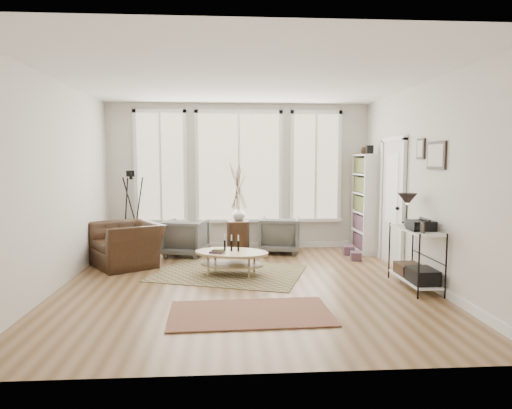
{
  "coord_description": "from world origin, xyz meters",
  "views": [
    {
      "loc": [
        -0.27,
        -6.42,
        1.8
      ],
      "look_at": [
        0.2,
        0.6,
        1.1
      ],
      "focal_mm": 32.0,
      "sensor_mm": 36.0,
      "label": 1
    }
  ],
  "objects": [
    {
      "name": "room",
      "position": [
        0.02,
        0.03,
        1.43
      ],
      "size": [
        5.5,
        5.54,
        2.9
      ],
      "color": "olive",
      "rests_on": "ground"
    },
    {
      "name": "bay_window",
      "position": [
        0.0,
        2.71,
        1.61
      ],
      "size": [
        4.14,
        0.12,
        2.24
      ],
      "color": "#D6B283",
      "rests_on": "ground"
    },
    {
      "name": "door",
      "position": [
        2.57,
        1.15,
        1.12
      ],
      "size": [
        0.09,
        1.06,
        2.22
      ],
      "color": "silver",
      "rests_on": "ground"
    },
    {
      "name": "bookcase",
      "position": [
        2.44,
        2.23,
        0.96
      ],
      "size": [
        0.31,
        0.85,
        2.06
      ],
      "color": "white",
      "rests_on": "ground"
    },
    {
      "name": "low_shelf",
      "position": [
        2.38,
        -0.3,
        0.51
      ],
      "size": [
        0.38,
        1.08,
        1.3
      ],
      "color": "white",
      "rests_on": "ground"
    },
    {
      "name": "wall_art",
      "position": [
        2.58,
        -0.27,
        1.88
      ],
      "size": [
        0.04,
        0.88,
        0.44
      ],
      "color": "black",
      "rests_on": "ground"
    },
    {
      "name": "rug_main",
      "position": [
        -0.22,
        0.67,
        0.01
      ],
      "size": [
        2.64,
        2.29,
        0.01
      ],
      "primitive_type": "cube",
      "rotation": [
        0.0,
        0.0,
        -0.32
      ],
      "color": "brown",
      "rests_on": "ground"
    },
    {
      "name": "rug_runner",
      "position": [
        0.01,
        -1.26,
        0.01
      ],
      "size": [
        1.92,
        1.11,
        0.01
      ],
      "primitive_type": "cube",
      "rotation": [
        0.0,
        0.0,
        0.03
      ],
      "color": "maroon",
      "rests_on": "ground"
    },
    {
      "name": "coffee_table",
      "position": [
        -0.19,
        0.58,
        0.29
      ],
      "size": [
        1.31,
        1.02,
        0.53
      ],
      "color": "tan",
      "rests_on": "ground"
    },
    {
      "name": "armchair_left",
      "position": [
        -1.02,
        2.06,
        0.34
      ],
      "size": [
        0.91,
        0.92,
        0.69
      ],
      "primitive_type": "imported",
      "rotation": [
        0.0,
        0.0,
        2.88
      ],
      "color": "#61615C",
      "rests_on": "ground"
    },
    {
      "name": "armchair_right",
      "position": [
        0.77,
        2.24,
        0.35
      ],
      "size": [
        0.87,
        0.89,
        0.69
      ],
      "primitive_type": "imported",
      "rotation": [
        0.0,
        0.0,
        2.95
      ],
      "color": "#61615C",
      "rests_on": "ground"
    },
    {
      "name": "side_table",
      "position": [
        -0.04,
        2.11,
        0.86
      ],
      "size": [
        0.43,
        0.43,
        1.79
      ],
      "color": "#352013",
      "rests_on": "ground"
    },
    {
      "name": "vase",
      "position": [
        -0.02,
        2.24,
        0.77
      ],
      "size": [
        0.27,
        0.27,
        0.26
      ],
      "primitive_type": "imported",
      "rotation": [
        0.0,
        0.0,
        0.09
      ],
      "color": "silver",
      "rests_on": "side_table"
    },
    {
      "name": "accent_chair",
      "position": [
        -1.95,
        1.31,
        0.36
      ],
      "size": [
        1.47,
        1.44,
        0.73
      ],
      "primitive_type": "imported",
      "rotation": [
        0.0,
        0.0,
        -0.99
      ],
      "color": "#352013",
      "rests_on": "ground"
    },
    {
      "name": "tripod_camera",
      "position": [
        -2.04,
        2.28,
        0.73
      ],
      "size": [
        0.56,
        0.56,
        1.59
      ],
      "color": "black",
      "rests_on": "ground"
    },
    {
      "name": "book_stack_near",
      "position": [
        2.05,
        1.96,
        0.08
      ],
      "size": [
        0.24,
        0.28,
        0.16
      ],
      "primitive_type": "cube",
      "rotation": [
        0.0,
        0.0,
        -0.14
      ],
      "color": "maroon",
      "rests_on": "ground"
    },
    {
      "name": "book_stack_far",
      "position": [
        2.05,
        1.47,
        0.07
      ],
      "size": [
        0.22,
        0.26,
        0.15
      ],
      "primitive_type": "cube",
      "rotation": [
        0.0,
        0.0,
        -0.18
      ],
      "color": "maroon",
      "rests_on": "ground"
    }
  ]
}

